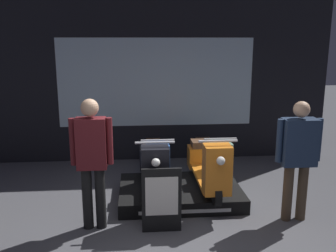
# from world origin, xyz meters

# --- Properties ---
(ground_plane) EXTENTS (30.00, 30.00, 0.00)m
(ground_plane) POSITION_xyz_m (0.00, 0.00, 0.00)
(ground_plane) COLOR #4C4C51
(shop_wall_back) EXTENTS (6.86, 0.09, 3.20)m
(shop_wall_back) POSITION_xyz_m (0.00, 3.35, 1.60)
(shop_wall_back) COLOR black
(shop_wall_back) RESTS_ON ground_plane
(display_platform) EXTENTS (1.81, 1.26, 0.21)m
(display_platform) POSITION_xyz_m (0.24, 1.32, 0.10)
(display_platform) COLOR black
(display_platform) RESTS_ON ground_plane
(scooter_display_left) EXTENTS (0.51, 1.80, 0.90)m
(scooter_display_left) POSITION_xyz_m (-0.17, 1.25, 0.54)
(scooter_display_left) COLOR black
(scooter_display_left) RESTS_ON display_platform
(scooter_display_right) EXTENTS (0.51, 1.80, 0.90)m
(scooter_display_right) POSITION_xyz_m (0.65, 1.25, 0.54)
(scooter_display_right) COLOR black
(scooter_display_right) RESTS_ON display_platform
(scooter_backrow_0) EXTENTS (0.51, 1.80, 0.90)m
(scooter_backrow_0) POSITION_xyz_m (-0.08, 2.11, 0.34)
(scooter_backrow_0) COLOR black
(scooter_backrow_0) RESTS_ON ground_plane
(scooter_backrow_1) EXTENTS (0.51, 1.80, 0.90)m
(scooter_backrow_1) POSITION_xyz_m (0.87, 2.11, 0.34)
(scooter_backrow_1) COLOR black
(scooter_backrow_1) RESTS_ON ground_plane
(person_left_browsing) EXTENTS (0.53, 0.22, 1.68)m
(person_left_browsing) POSITION_xyz_m (-0.95, 0.53, 0.96)
(person_left_browsing) COLOR black
(person_left_browsing) RESTS_ON ground_plane
(person_right_browsing) EXTENTS (0.60, 0.25, 1.61)m
(person_right_browsing) POSITION_xyz_m (1.68, 0.53, 0.95)
(person_right_browsing) COLOR #473828
(person_right_browsing) RESTS_ON ground_plane
(price_sign_board) EXTENTS (0.49, 0.04, 0.84)m
(price_sign_board) POSITION_xyz_m (-0.10, 0.36, 0.42)
(price_sign_board) COLOR black
(price_sign_board) RESTS_ON ground_plane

